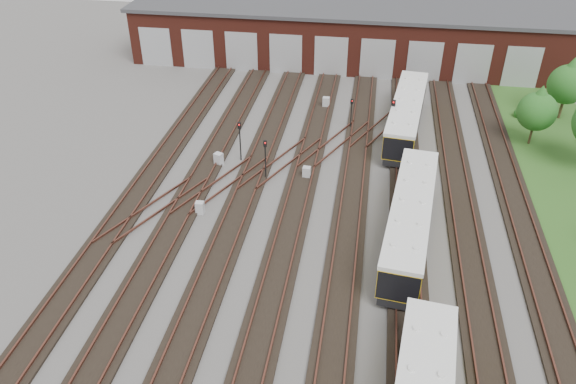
# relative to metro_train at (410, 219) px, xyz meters

# --- Properties ---
(ground) EXTENTS (120.00, 120.00, 0.00)m
(ground) POSITION_rel_metro_train_xyz_m (-6.00, -5.37, -1.81)
(ground) COLOR #494744
(ground) RESTS_ON ground
(track_network) EXTENTS (30.40, 70.00, 0.33)m
(track_network) POSITION_rel_metro_train_xyz_m (-6.17, -4.79, -1.70)
(track_network) COLOR black
(track_network) RESTS_ON ground
(maintenance_shed) EXTENTS (51.00, 12.50, 6.35)m
(maintenance_shed) POSITION_rel_metro_train_xyz_m (-6.01, 34.60, 1.40)
(maintenance_shed) COLOR #4F1C13
(maintenance_shed) RESTS_ON ground
(metro_train) EXTENTS (4.10, 46.13, 2.88)m
(metro_train) POSITION_rel_metro_train_xyz_m (0.00, 0.00, 0.00)
(metro_train) COLOR black
(metro_train) RESTS_ON ground
(signal_mast_0) EXTENTS (0.28, 0.26, 3.48)m
(signal_mast_0) POSITION_rel_metro_train_xyz_m (-13.50, 8.77, 0.41)
(signal_mast_0) COLOR black
(signal_mast_0) RESTS_ON ground
(signal_mast_1) EXTENTS (0.29, 0.28, 3.43)m
(signal_mast_1) POSITION_rel_metro_train_xyz_m (-10.88, 6.17, 0.37)
(signal_mast_1) COLOR black
(signal_mast_1) RESTS_ON ground
(signal_mast_2) EXTENTS (0.33, 0.31, 3.78)m
(signal_mast_2) POSITION_rel_metro_train_xyz_m (-1.27, 14.47, 0.60)
(signal_mast_2) COLOR black
(signal_mast_2) RESTS_ON ground
(signal_mast_3) EXTENTS (0.27, 0.25, 2.88)m
(signal_mast_3) POSITION_rel_metro_train_xyz_m (-4.91, 16.13, 0.04)
(signal_mast_3) COLOR black
(signal_mast_3) RESTS_ON ground
(relay_cabinet_0) EXTENTS (0.80, 0.74, 1.08)m
(relay_cabinet_0) POSITION_rel_metro_train_xyz_m (-15.10, 7.70, -1.26)
(relay_cabinet_0) COLOR #AFB1B4
(relay_cabinet_0) RESTS_ON ground
(relay_cabinet_1) EXTENTS (0.67, 0.57, 1.08)m
(relay_cabinet_1) POSITION_rel_metro_train_xyz_m (-7.59, 20.23, -1.27)
(relay_cabinet_1) COLOR #AFB1B4
(relay_cabinet_1) RESTS_ON ground
(relay_cabinet_2) EXTENTS (0.59, 0.50, 0.96)m
(relay_cabinet_2) POSITION_rel_metro_train_xyz_m (-14.63, 0.83, -1.32)
(relay_cabinet_2) COLOR #AFB1B4
(relay_cabinet_2) RESTS_ON ground
(relay_cabinet_3) EXTENTS (0.64, 0.55, 1.00)m
(relay_cabinet_3) POSITION_rel_metro_train_xyz_m (-7.73, 6.82, -1.31)
(relay_cabinet_3) COLOR #AFB1B4
(relay_cabinet_3) RESTS_ON ground
(relay_cabinet_4) EXTENTS (0.71, 0.62, 1.08)m
(relay_cabinet_4) POSITION_rel_metro_train_xyz_m (0.20, 1.15, -1.26)
(relay_cabinet_4) COLOR #AFB1B4
(relay_cabinet_4) RESTS_ON ground
(tree_0) EXTENTS (3.31, 3.31, 5.48)m
(tree_0) POSITION_rel_metro_train_xyz_m (10.73, 15.56, 1.71)
(tree_0) COLOR #382D19
(tree_0) RESTS_ON ground
(tree_1) EXTENTS (3.64, 3.64, 6.03)m
(tree_1) POSITION_rel_metro_train_xyz_m (14.55, 21.38, 2.07)
(tree_1) COLOR #382D19
(tree_1) RESTS_ON ground
(bush_1) EXTENTS (1.05, 1.05, 1.05)m
(bush_1) POSITION_rel_metro_train_xyz_m (10.85, 21.02, -1.28)
(bush_1) COLOR #164C15
(bush_1) RESTS_ON ground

